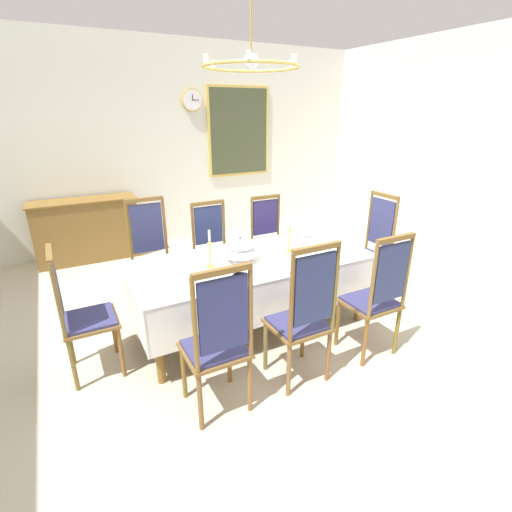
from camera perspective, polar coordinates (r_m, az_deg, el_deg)
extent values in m
cube|color=beige|center=(3.91, 0.17, -11.45)|extent=(7.07, 6.36, 0.04)
cube|color=silver|center=(6.33, -14.34, 15.75)|extent=(7.07, 0.08, 3.10)
cube|color=silver|center=(5.92, 33.22, 12.69)|extent=(0.08, 6.36, 3.10)
cylinder|color=brown|center=(3.16, -14.53, -12.88)|extent=(0.07, 0.07, 0.71)
cylinder|color=brown|center=(4.07, 15.49, -4.84)|extent=(0.07, 0.07, 0.71)
cylinder|color=brown|center=(3.86, -17.62, -6.55)|extent=(0.07, 0.07, 0.71)
cylinder|color=brown|center=(4.64, 8.61, -0.98)|extent=(0.07, 0.07, 0.71)
cube|color=brown|center=(3.67, -0.61, -1.53)|extent=(2.18, 0.90, 0.08)
cube|color=brown|center=(3.65, -0.62, -0.74)|extent=(2.30, 1.02, 0.03)
cube|color=white|center=(3.64, -0.62, -0.49)|extent=(2.32, 1.04, 0.00)
cube|color=white|center=(3.33, 3.53, -6.78)|extent=(2.32, 0.00, 0.42)
cube|color=white|center=(4.15, -3.89, -0.88)|extent=(2.32, 0.00, 0.42)
cube|color=white|center=(3.41, -18.22, -7.19)|extent=(0.00, 1.04, 0.42)
cube|color=white|center=(4.34, 13.04, -0.40)|extent=(0.00, 1.04, 0.42)
cylinder|color=brown|center=(3.04, -10.88, -16.83)|extent=(0.04, 0.04, 0.47)
cylinder|color=brown|center=(3.14, -4.06, -15.04)|extent=(0.04, 0.04, 0.47)
cylinder|color=brown|center=(2.78, -8.42, -21.02)|extent=(0.04, 0.04, 0.47)
cylinder|color=brown|center=(2.89, -0.94, -18.82)|extent=(0.04, 0.04, 0.47)
cube|color=brown|center=(2.81, -6.27, -13.96)|extent=(0.44, 0.42, 0.03)
cube|color=navy|center=(2.79, -6.29, -13.55)|extent=(0.40, 0.38, 0.02)
cylinder|color=brown|center=(2.41, -9.22, -10.59)|extent=(0.03, 0.03, 0.68)
cylinder|color=brown|center=(2.54, -0.82, -8.52)|extent=(0.03, 0.03, 0.68)
cube|color=navy|center=(2.45, -4.92, -8.87)|extent=(0.34, 0.02, 0.52)
cube|color=brown|center=(2.31, -5.16, -2.29)|extent=(0.40, 0.04, 0.04)
cylinder|color=brown|center=(4.24, -11.61, -5.23)|extent=(0.04, 0.04, 0.47)
cylinder|color=brown|center=(4.16, -16.63, -6.22)|extent=(0.04, 0.04, 0.47)
cylinder|color=brown|center=(4.55, -12.96, -3.41)|extent=(0.04, 0.04, 0.47)
cylinder|color=brown|center=(4.48, -17.63, -4.30)|extent=(0.04, 0.04, 0.47)
cube|color=brown|center=(4.25, -15.01, -1.77)|extent=(0.44, 0.42, 0.03)
cube|color=navy|center=(4.24, -15.04, -1.47)|extent=(0.40, 0.38, 0.02)
cylinder|color=brown|center=(4.35, -13.59, 4.01)|extent=(0.03, 0.03, 0.71)
cylinder|color=brown|center=(4.27, -18.62, 3.18)|extent=(0.03, 0.03, 0.71)
cube|color=navy|center=(4.30, -16.13, 4.05)|extent=(0.34, 0.02, 0.54)
cube|color=brown|center=(4.22, -16.58, 8.18)|extent=(0.40, 0.04, 0.04)
cylinder|color=brown|center=(3.27, 1.45, -13.43)|extent=(0.04, 0.04, 0.47)
cylinder|color=brown|center=(3.44, 7.08, -11.63)|extent=(0.04, 0.04, 0.47)
cylinder|color=brown|center=(3.02, 4.97, -16.82)|extent=(0.04, 0.04, 0.47)
cylinder|color=brown|center=(3.21, 10.87, -14.61)|extent=(0.04, 0.04, 0.47)
cube|color=brown|center=(3.09, 6.28, -10.33)|extent=(0.44, 0.42, 0.03)
cube|color=navy|center=(3.08, 6.30, -9.95)|extent=(0.40, 0.38, 0.02)
cylinder|color=brown|center=(2.68, 5.41, -6.59)|extent=(0.03, 0.03, 0.71)
cylinder|color=brown|center=(2.89, 11.91, -4.77)|extent=(0.03, 0.03, 0.71)
cube|color=navy|center=(2.76, 8.83, -5.00)|extent=(0.34, 0.02, 0.54)
cube|color=brown|center=(2.64, 9.21, 1.22)|extent=(0.40, 0.04, 0.04)
cylinder|color=brown|center=(4.46, -2.82, -3.39)|extent=(0.04, 0.04, 0.47)
cylinder|color=brown|center=(4.33, -7.37, -4.35)|extent=(0.04, 0.04, 0.47)
cylinder|color=brown|center=(4.76, -4.69, -1.78)|extent=(0.04, 0.04, 0.47)
cylinder|color=brown|center=(4.64, -8.99, -2.64)|extent=(0.04, 0.04, 0.47)
cube|color=brown|center=(4.45, -6.08, -0.12)|extent=(0.44, 0.42, 0.03)
cube|color=navy|center=(4.44, -6.10, 0.18)|extent=(0.40, 0.38, 0.02)
cylinder|color=brown|center=(4.58, -4.89, 4.66)|extent=(0.03, 0.03, 0.59)
cylinder|color=brown|center=(4.45, -9.50, 3.94)|extent=(0.03, 0.03, 0.59)
cube|color=navy|center=(4.50, -7.18, 4.67)|extent=(0.34, 0.02, 0.45)
cube|color=brown|center=(4.44, -7.33, 7.96)|extent=(0.40, 0.04, 0.04)
cylinder|color=brown|center=(3.65, 12.21, -9.88)|extent=(0.04, 0.04, 0.47)
cylinder|color=brown|center=(3.88, 16.57, -8.31)|extent=(0.04, 0.04, 0.47)
cylinder|color=brown|center=(3.43, 16.12, -12.48)|extent=(0.04, 0.04, 0.47)
cylinder|color=brown|center=(3.68, 20.49, -10.60)|extent=(0.04, 0.04, 0.47)
cube|color=brown|center=(3.54, 16.77, -6.86)|extent=(0.44, 0.42, 0.03)
cube|color=navy|center=(3.52, 16.81, -6.51)|extent=(0.40, 0.38, 0.02)
cylinder|color=brown|center=(3.14, 17.25, -3.65)|extent=(0.03, 0.03, 0.65)
cylinder|color=brown|center=(3.42, 21.92, -2.24)|extent=(0.03, 0.03, 0.65)
cube|color=navy|center=(3.26, 19.75, -2.39)|extent=(0.34, 0.02, 0.50)
cube|color=brown|center=(3.16, 20.41, 2.50)|extent=(0.40, 0.04, 0.04)
cylinder|color=brown|center=(4.81, 5.51, -1.56)|extent=(0.04, 0.04, 0.47)
cylinder|color=brown|center=(4.62, 1.57, -2.43)|extent=(0.04, 0.04, 0.47)
cylinder|color=brown|center=(5.09, 3.28, -0.18)|extent=(0.04, 0.04, 0.47)
cylinder|color=brown|center=(4.91, -0.51, -0.95)|extent=(0.04, 0.04, 0.47)
cube|color=brown|center=(4.77, 2.51, 1.48)|extent=(0.44, 0.42, 0.03)
cube|color=navy|center=(4.76, 2.52, 1.76)|extent=(0.40, 0.38, 0.02)
cylinder|color=brown|center=(4.93, 3.40, 5.81)|extent=(0.03, 0.03, 0.58)
cylinder|color=brown|center=(4.74, -0.64, 5.23)|extent=(0.03, 0.03, 0.58)
cube|color=navy|center=(4.82, 1.42, 5.86)|extent=(0.34, 0.02, 0.44)
cube|color=brown|center=(4.76, 1.45, 8.89)|extent=(0.40, 0.04, 0.04)
cylinder|color=brown|center=(3.70, -20.69, -10.42)|extent=(0.04, 0.04, 0.47)
cylinder|color=brown|center=(3.38, -19.68, -13.54)|extent=(0.04, 0.04, 0.47)
cylinder|color=brown|center=(3.69, -26.28, -11.41)|extent=(0.04, 0.04, 0.47)
cylinder|color=brown|center=(3.37, -25.88, -14.65)|extent=(0.04, 0.04, 0.47)
cube|color=brown|center=(3.41, -23.74, -8.98)|extent=(0.42, 0.44, 0.03)
cube|color=navy|center=(3.40, -23.80, -8.62)|extent=(0.38, 0.40, 0.02)
cylinder|color=brown|center=(3.45, -27.96, -3.42)|extent=(0.03, 0.03, 0.61)
cylinder|color=brown|center=(3.09, -27.73, -6.14)|extent=(0.03, 0.03, 0.61)
cube|color=navy|center=(3.26, -27.94, -4.22)|extent=(0.02, 0.34, 0.46)
cube|color=brown|center=(3.16, -28.79, 0.29)|extent=(0.04, 0.40, 0.04)
cylinder|color=brown|center=(4.43, 15.87, -4.42)|extent=(0.04, 0.04, 0.47)
cylinder|color=brown|center=(4.68, 12.71, -2.69)|extent=(0.04, 0.04, 0.47)
cylinder|color=brown|center=(4.67, 19.09, -3.43)|extent=(0.04, 0.04, 0.47)
cylinder|color=brown|center=(4.91, 15.92, -1.84)|extent=(0.04, 0.04, 0.47)
cube|color=brown|center=(4.57, 16.20, -0.25)|extent=(0.42, 0.44, 0.03)
cube|color=navy|center=(4.57, 16.23, 0.03)|extent=(0.38, 0.40, 0.02)
cylinder|color=brown|center=(4.47, 20.16, 3.71)|extent=(0.03, 0.03, 0.70)
cylinder|color=brown|center=(4.72, 16.71, 5.03)|extent=(0.03, 0.03, 0.70)
cube|color=navy|center=(4.58, 18.44, 4.81)|extent=(0.02, 0.34, 0.53)
cube|color=brown|center=(4.51, 18.90, 8.67)|extent=(0.04, 0.40, 0.04)
cylinder|color=white|center=(3.59, -2.34, -0.65)|extent=(0.17, 0.17, 0.02)
ellipsoid|color=white|center=(3.56, -2.36, 0.56)|extent=(0.31, 0.31, 0.14)
ellipsoid|color=white|center=(3.53, -2.38, 1.78)|extent=(0.28, 0.28, 0.11)
sphere|color=#3D5782|center=(3.51, -2.40, 2.71)|extent=(0.03, 0.03, 0.03)
cylinder|color=gold|center=(3.48, -6.85, -1.56)|extent=(0.07, 0.07, 0.02)
cylinder|color=gold|center=(3.43, -6.94, 0.28)|extent=(0.02, 0.02, 0.22)
cone|color=gold|center=(3.39, -7.03, 2.13)|extent=(0.04, 0.04, 0.02)
cylinder|color=silver|center=(3.37, -7.07, 3.09)|extent=(0.02, 0.02, 0.10)
cylinder|color=gold|center=(3.84, 5.03, 0.76)|extent=(0.07, 0.07, 0.02)
cylinder|color=gold|center=(3.80, 5.08, 2.50)|extent=(0.02, 0.02, 0.23)
cone|color=gold|center=(3.76, 5.14, 4.24)|extent=(0.04, 0.04, 0.02)
cylinder|color=silver|center=(3.74, 5.17, 5.12)|extent=(0.02, 0.02, 0.10)
cylinder|color=white|center=(3.37, 4.40, -2.08)|extent=(0.17, 0.17, 0.04)
cylinder|color=white|center=(3.36, 4.41, -1.99)|extent=(0.14, 0.14, 0.02)
torus|color=#3D5782|center=(3.36, 4.41, -1.85)|extent=(0.16, 0.16, 0.01)
cylinder|color=white|center=(3.23, -2.35, -3.10)|extent=(0.16, 0.16, 0.03)
cylinder|color=white|center=(3.23, -2.35, -3.04)|extent=(0.13, 0.13, 0.02)
torus|color=#3D5782|center=(3.23, -2.36, -2.93)|extent=(0.15, 0.15, 0.01)
cube|color=gold|center=(3.40, 6.18, -2.15)|extent=(0.05, 0.14, 0.00)
ellipsoid|color=gold|center=(3.47, 5.73, -1.58)|extent=(0.03, 0.05, 0.01)
cube|color=gold|center=(3.17, -3.82, -3.87)|extent=(0.02, 0.14, 0.00)
ellipsoid|color=gold|center=(3.24, -4.49, -3.29)|extent=(0.03, 0.05, 0.01)
cube|color=brown|center=(6.03, -24.13, 3.49)|extent=(1.40, 0.44, 0.88)
cube|color=brown|center=(5.92, -24.78, 7.65)|extent=(1.44, 0.48, 0.02)
cube|color=brown|center=(6.28, -21.17, 4.56)|extent=(0.59, 0.01, 0.70)
cube|color=brown|center=(6.24, -27.49, 3.48)|extent=(0.59, 0.01, 0.70)
cylinder|color=#D1B251|center=(6.40, -9.65, 22.21)|extent=(0.34, 0.05, 0.34)
cylinder|color=white|center=(6.38, -9.56, 22.22)|extent=(0.30, 0.01, 0.30)
cube|color=black|center=(6.37, -9.56, 22.56)|extent=(0.01, 0.00, 0.08)
cube|color=black|center=(6.39, -9.13, 22.24)|extent=(0.12, 0.00, 0.01)
cube|color=#D1B251|center=(6.73, -2.61, 18.23)|extent=(1.12, 0.04, 1.45)
cube|color=#3F472F|center=(6.71, -2.52, 18.22)|extent=(1.04, 0.01, 1.37)
cylinder|color=gold|center=(3.44, -0.77, 32.31)|extent=(0.02, 0.02, 0.60)
sphere|color=white|center=(3.40, -0.74, 27.34)|extent=(0.12, 0.12, 0.12)
torus|color=gold|center=(3.40, -0.74, 26.67)|extent=(0.79, 0.79, 0.02)
cylinder|color=silver|center=(3.59, 5.38, 26.93)|extent=(0.04, 0.04, 0.06)
cylinder|color=silver|center=(3.78, -0.46, 26.72)|extent=(0.04, 0.04, 0.06)
cylinder|color=silver|center=(3.62, -6.51, 26.85)|extent=(0.04, 0.04, 0.06)
cylinder|color=silver|center=(3.24, -7.56, 27.47)|extent=(0.04, 0.04, 0.06)
cylinder|color=silver|center=(3.02, -1.11, 28.10)|extent=(0.04, 0.04, 0.06)
cylinder|color=silver|center=(3.21, 5.80, 27.60)|extent=(0.04, 0.04, 0.06)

